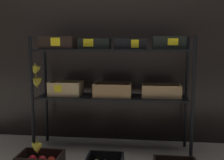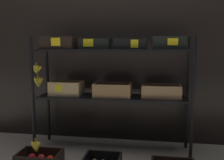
# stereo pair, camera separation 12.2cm
# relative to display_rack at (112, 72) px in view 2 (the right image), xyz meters

# --- Properties ---
(ground_plane) EXTENTS (10.00, 10.00, 0.00)m
(ground_plane) POSITION_rel_display_rack_xyz_m (-0.00, -0.01, -0.80)
(ground_plane) COLOR gray
(storefront_wall) EXTENTS (3.90, 0.12, 2.37)m
(storefront_wall) POSITION_rel_display_rack_xyz_m (-0.00, 0.37, 0.39)
(storefront_wall) COLOR black
(storefront_wall) RESTS_ON ground_plane
(display_rack) EXTENTS (1.62, 0.40, 1.14)m
(display_rack) POSITION_rel_display_rack_xyz_m (0.00, 0.00, 0.00)
(display_rack) COLOR black
(display_rack) RESTS_ON ground_plane
(crate_ground_apple_red) EXTENTS (0.37, 0.25, 0.12)m
(crate_ground_apple_red) POSITION_rel_display_rack_xyz_m (-0.58, -0.46, -0.75)
(crate_ground_apple_red) COLOR black
(crate_ground_apple_red) RESTS_ON ground_plane
(banana_bunch_loose) EXTENTS (0.11, 0.04, 0.13)m
(banana_bunch_loose) POSITION_rel_display_rack_xyz_m (-0.61, -0.46, -0.62)
(banana_bunch_loose) COLOR brown
(banana_bunch_loose) RESTS_ON crate_ground_apple_red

